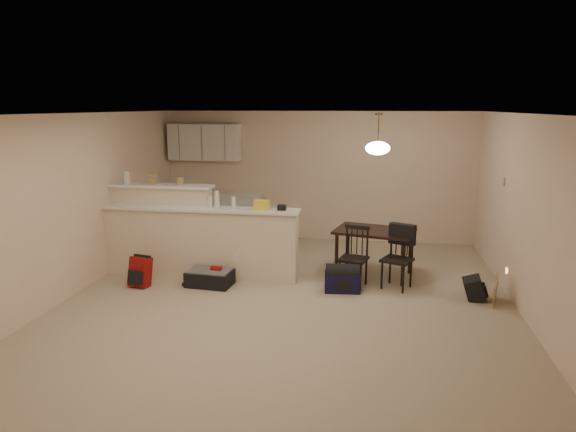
% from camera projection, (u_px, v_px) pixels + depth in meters
% --- Properties ---
extents(room, '(7.00, 7.02, 2.50)m').
position_uv_depth(room, '(287.00, 212.00, 6.61)').
color(room, '#B8A78D').
rests_on(room, ground).
extents(breakfast_bar, '(3.08, 0.58, 1.39)m').
position_uv_depth(breakfast_bar, '(186.00, 236.00, 7.98)').
color(breakfast_bar, beige).
rests_on(breakfast_bar, ground).
extents(upper_cabinets, '(1.40, 0.34, 0.70)m').
position_uv_depth(upper_cabinets, '(205.00, 142.00, 10.03)').
color(upper_cabinets, white).
rests_on(upper_cabinets, room).
extents(kitchen_counter, '(1.80, 0.60, 0.90)m').
position_uv_depth(kitchen_counter, '(215.00, 216.00, 10.18)').
color(kitchen_counter, white).
rests_on(kitchen_counter, ground).
extents(thermostat, '(0.02, 0.12, 0.12)m').
position_uv_depth(thermostat, '(503.00, 182.00, 7.57)').
color(thermostat, beige).
rests_on(thermostat, room).
extents(jar, '(0.10, 0.10, 0.20)m').
position_uv_depth(jar, '(127.00, 177.00, 8.09)').
color(jar, silver).
rests_on(jar, breakfast_bar).
extents(cereal_box, '(0.10, 0.07, 0.16)m').
position_uv_depth(cereal_box, '(153.00, 179.00, 8.02)').
color(cereal_box, '#A38454').
rests_on(cereal_box, breakfast_bar).
extents(small_box, '(0.08, 0.06, 0.12)m').
position_uv_depth(small_box, '(181.00, 181.00, 7.95)').
color(small_box, '#A38454').
rests_on(small_box, breakfast_bar).
extents(bottle_a, '(0.07, 0.07, 0.26)m').
position_uv_depth(bottle_a, '(217.00, 200.00, 7.68)').
color(bottle_a, silver).
rests_on(bottle_a, breakfast_bar).
extents(bottle_b, '(0.06, 0.06, 0.18)m').
position_uv_depth(bottle_b, '(234.00, 203.00, 7.65)').
color(bottle_b, silver).
rests_on(bottle_b, breakfast_bar).
extents(bag_lump, '(0.22, 0.18, 0.14)m').
position_uv_depth(bag_lump, '(262.00, 205.00, 7.58)').
color(bag_lump, '#A38454').
rests_on(bag_lump, breakfast_bar).
extents(pouch, '(0.12, 0.10, 0.08)m').
position_uv_depth(pouch, '(282.00, 208.00, 7.54)').
color(pouch, '#A38454').
rests_on(pouch, breakfast_bar).
extents(extra_item_x, '(0.07, 0.07, 0.16)m').
position_uv_depth(extra_item_x, '(210.00, 202.00, 7.71)').
color(extra_item_x, silver).
rests_on(extra_item_x, breakfast_bar).
extents(dining_table, '(1.31, 1.02, 0.73)m').
position_uv_depth(dining_table, '(375.00, 235.00, 7.89)').
color(dining_table, black).
rests_on(dining_table, ground).
extents(pendant_lamp, '(0.36, 0.36, 0.62)m').
position_uv_depth(pendant_lamp, '(378.00, 148.00, 7.60)').
color(pendant_lamp, brown).
rests_on(pendant_lamp, room).
extents(dining_chair_near, '(0.47, 0.45, 0.88)m').
position_uv_depth(dining_chair_near, '(353.00, 257.00, 7.45)').
color(dining_chair_near, black).
rests_on(dining_chair_near, ground).
extents(dining_chair_far, '(0.52, 0.51, 0.91)m').
position_uv_depth(dining_chair_far, '(397.00, 258.00, 7.37)').
color(dining_chair_far, black).
rests_on(dining_chair_far, ground).
extents(suitcase, '(0.68, 0.47, 0.22)m').
position_uv_depth(suitcase, '(210.00, 278.00, 7.55)').
color(suitcase, black).
rests_on(suitcase, ground).
extents(red_backpack, '(0.32, 0.24, 0.43)m').
position_uv_depth(red_backpack, '(140.00, 272.00, 7.50)').
color(red_backpack, maroon).
rests_on(red_backpack, ground).
extents(navy_duffel, '(0.53, 0.32, 0.28)m').
position_uv_depth(navy_duffel, '(342.00, 282.00, 7.31)').
color(navy_duffel, '#111135').
rests_on(navy_duffel, ground).
extents(black_daypack, '(0.26, 0.35, 0.29)m').
position_uv_depth(black_daypack, '(474.00, 288.00, 7.02)').
color(black_daypack, black).
rests_on(black_daypack, ground).
extents(cardboard_sheet, '(0.15, 0.43, 0.34)m').
position_uv_depth(cardboard_sheet, '(495.00, 292.00, 6.84)').
color(cardboard_sheet, '#A38454').
rests_on(cardboard_sheet, ground).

